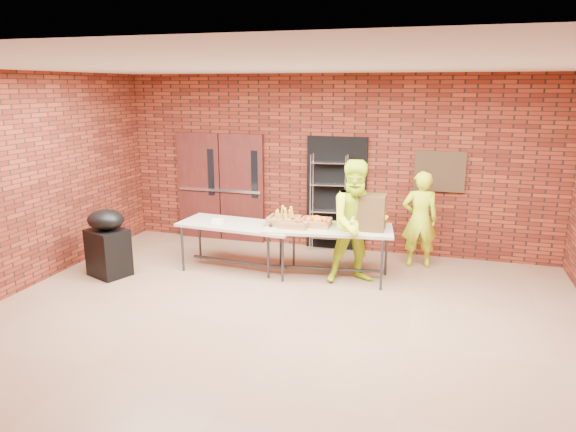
% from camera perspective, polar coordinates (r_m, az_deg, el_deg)
% --- Properties ---
extents(room, '(8.08, 7.08, 3.28)m').
position_cam_1_polar(room, '(6.11, -1.70, 1.23)').
color(room, '#8C664B').
rests_on(room, ground).
extents(double_doors, '(1.78, 0.12, 2.10)m').
position_cam_1_polar(double_doors, '(10.14, -7.50, 3.20)').
color(double_doors, '#4A1915').
rests_on(double_doors, room).
extents(dark_doorway, '(1.10, 0.06, 2.10)m').
position_cam_1_polar(dark_doorway, '(9.49, 5.37, 2.47)').
color(dark_doorway, black).
rests_on(dark_doorway, room).
extents(bronze_plaque, '(0.85, 0.04, 0.70)m').
position_cam_1_polar(bronze_plaque, '(9.22, 16.51, 4.76)').
color(bronze_plaque, '#3D2B18').
rests_on(bronze_plaque, room).
extents(wire_rack, '(0.68, 0.30, 1.79)m').
position_cam_1_polar(wire_rack, '(9.41, 4.52, 1.43)').
color(wire_rack, '#BDBBC3').
rests_on(wire_rack, room).
extents(table_left, '(1.99, 0.96, 0.79)m').
position_cam_1_polar(table_left, '(8.44, -5.57, -1.27)').
color(table_left, tan).
rests_on(table_left, room).
extents(table_right, '(2.09, 1.09, 0.82)m').
position_cam_1_polar(table_right, '(8.10, 4.49, -1.74)').
color(table_right, tan).
rests_on(table_right, room).
extents(basket_bananas, '(0.50, 0.39, 0.16)m').
position_cam_1_polar(basket_bananas, '(8.22, -0.44, -0.46)').
color(basket_bananas, '#AD7F45').
rests_on(basket_bananas, table_right).
extents(basket_oranges, '(0.46, 0.36, 0.14)m').
position_cam_1_polar(basket_oranges, '(8.14, 3.12, -0.67)').
color(basket_oranges, '#AD7F45').
rests_on(basket_oranges, table_right).
extents(basket_apples, '(0.45, 0.35, 0.14)m').
position_cam_1_polar(basket_apples, '(8.07, 0.65, -0.80)').
color(basket_apples, '#AD7F45').
rests_on(basket_apples, table_right).
extents(muffin_tray, '(0.37, 0.37, 0.09)m').
position_cam_1_polar(muffin_tray, '(8.18, -1.42, -0.92)').
color(muffin_tray, '#16531A').
rests_on(muffin_tray, table_left).
extents(napkin_box, '(0.18, 0.12, 0.06)m').
position_cam_1_polar(napkin_box, '(8.51, -7.83, -0.54)').
color(napkin_box, white).
rests_on(napkin_box, table_left).
extents(coffee_dispenser, '(0.42, 0.37, 0.55)m').
position_cam_1_polar(coffee_dispenser, '(7.98, 9.28, 0.42)').
color(coffee_dispenser, brown).
rests_on(coffee_dispenser, table_right).
extents(cup_stack_front, '(0.07, 0.07, 0.21)m').
position_cam_1_polar(cup_stack_front, '(7.94, 6.36, -0.82)').
color(cup_stack_front, white).
rests_on(cup_stack_front, table_right).
extents(cup_stack_mid, '(0.08, 0.08, 0.24)m').
position_cam_1_polar(cup_stack_mid, '(7.86, 7.09, -0.87)').
color(cup_stack_mid, white).
rests_on(cup_stack_mid, table_right).
extents(cup_stack_back, '(0.08, 0.08, 0.24)m').
position_cam_1_polar(cup_stack_back, '(8.04, 6.75, -0.51)').
color(cup_stack_back, white).
rests_on(cup_stack_back, table_right).
extents(covered_grill, '(0.74, 0.69, 1.09)m').
position_cam_1_polar(covered_grill, '(8.70, -19.40, -2.82)').
color(covered_grill, black).
rests_on(covered_grill, room).
extents(volunteer_woman, '(0.66, 0.49, 1.64)m').
position_cam_1_polar(volunteer_woman, '(8.81, 14.43, -0.39)').
color(volunteer_woman, '#C1E619').
rests_on(volunteer_woman, room).
extents(volunteer_man, '(1.14, 1.04, 1.91)m').
position_cam_1_polar(volunteer_man, '(7.90, 7.74, -0.70)').
color(volunteer_man, '#C1E619').
rests_on(volunteer_man, room).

